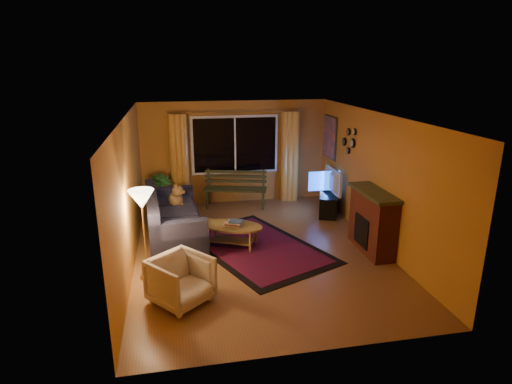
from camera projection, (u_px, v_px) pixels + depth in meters
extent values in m
cube|color=brown|center=(259.00, 251.00, 8.01)|extent=(4.50, 6.00, 0.02)
cube|color=white|center=(259.00, 115.00, 7.28)|extent=(4.50, 6.00, 0.02)
cube|color=#C68030|center=(235.00, 152.00, 10.47)|extent=(4.50, 0.02, 2.50)
cube|color=#C68030|center=(129.00, 193.00, 7.23)|extent=(0.02, 6.00, 2.50)
cube|color=#C68030|center=(376.00, 180.00, 8.06)|extent=(0.02, 6.00, 2.50)
cube|color=black|center=(235.00, 145.00, 10.35)|extent=(2.00, 0.02, 1.30)
cylinder|color=#BF8C3F|center=(235.00, 112.00, 10.07)|extent=(3.20, 0.03, 0.03)
cylinder|color=gold|center=(179.00, 161.00, 10.14)|extent=(0.36, 0.36, 2.24)
cylinder|color=gold|center=(289.00, 157.00, 10.63)|extent=(0.36, 0.36, 2.24)
cube|color=#31361B|center=(235.00, 198.00, 10.33)|extent=(1.56, 0.80, 0.45)
imported|color=#235B1E|center=(161.00, 195.00, 9.74)|extent=(0.68, 0.68, 0.94)
cube|color=#21233B|center=(174.00, 216.00, 8.40)|extent=(1.17, 2.41, 0.95)
imported|color=beige|center=(181.00, 278.00, 6.17)|extent=(1.03, 1.03, 0.78)
cylinder|color=#BF8C3F|center=(144.00, 235.00, 6.76)|extent=(0.33, 0.33, 1.50)
cube|color=maroon|center=(256.00, 247.00, 8.12)|extent=(2.89, 3.45, 0.02)
cylinder|color=olive|center=(232.00, 236.00, 8.13)|extent=(1.57, 1.57, 0.43)
cube|color=black|center=(328.00, 202.00, 9.97)|extent=(0.76, 1.23, 0.48)
imported|color=black|center=(329.00, 181.00, 9.81)|extent=(0.14, 0.98, 0.56)
cube|color=maroon|center=(373.00, 223.00, 7.85)|extent=(0.40, 1.20, 1.10)
cube|color=orange|center=(330.00, 137.00, 10.23)|extent=(0.04, 0.76, 0.96)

